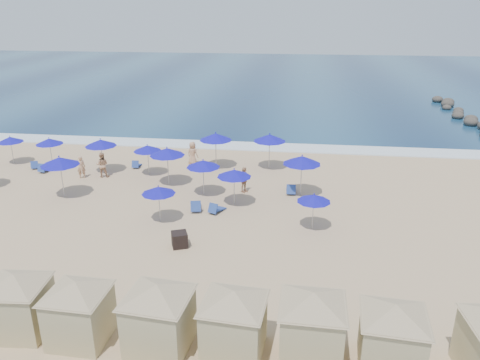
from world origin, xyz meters
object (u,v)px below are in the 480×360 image
object	(u,v)px
cabana_4	(312,316)
umbrella_10	(302,160)
umbrella_8	(234,173)
cabana_0	(17,295)
beachgoer_0	(81,167)
beachgoer_2	(244,180)
umbrella_4	(147,148)
cabana_3	(234,314)
umbrella_0	(10,139)
umbrella_9	(270,138)
beachgoer_3	(193,153)
umbrella_11	(314,198)
cabana_2	(158,308)
beachgoer_1	(102,165)
umbrella_3	(60,161)
rock_jetty	(476,124)
cabana_1	(78,303)
cabana_5	(393,328)
umbrella_12	(49,141)
umbrella_2	(101,143)
umbrella_7	(216,137)
umbrella_5	(167,152)
trash_bin	(180,240)
umbrella_13	(203,164)
umbrella_6	(158,190)

from	to	relation	value
cabana_4	umbrella_10	bearing A→B (deg)	91.74
umbrella_8	cabana_0	bearing A→B (deg)	-116.14
beachgoer_0	beachgoer_2	distance (m)	11.50
umbrella_4	beachgoer_2	bearing A→B (deg)	-18.74
cabana_3	umbrella_0	distance (m)	26.56
umbrella_9	umbrella_8	bearing A→B (deg)	-103.02
beachgoer_2	beachgoer_3	distance (m)	6.65
umbrella_11	cabana_2	bearing A→B (deg)	-118.43
cabana_0	umbrella_0	size ratio (longest dim) A/B	1.94
umbrella_0	beachgoer_1	size ratio (longest dim) A/B	1.23
umbrella_3	umbrella_4	world-z (taller)	umbrella_3
rock_jetty	umbrella_9	distance (m)	24.25
cabana_1	cabana_5	world-z (taller)	cabana_5
cabana_4	umbrella_12	world-z (taller)	cabana_4
cabana_0	umbrella_4	size ratio (longest dim) A/B	1.87
umbrella_4	umbrella_9	bearing A→B (deg)	16.18
beachgoer_0	umbrella_12	bearing A→B (deg)	-61.93
cabana_4	beachgoer_0	distance (m)	22.05
cabana_3	umbrella_3	world-z (taller)	cabana_3
cabana_3	cabana_5	distance (m)	5.17
umbrella_2	umbrella_4	bearing A→B (deg)	-1.31
cabana_0	umbrella_7	xyz separation A→B (m)	(3.82, 19.07, 0.83)
cabana_1	umbrella_5	xyz separation A→B (m)	(-1.08, 15.39, 0.77)
cabana_0	umbrella_9	distance (m)	20.83
cabana_1	trash_bin	bearing A→B (deg)	76.11
umbrella_4	umbrella_9	size ratio (longest dim) A/B	0.84
umbrella_5	umbrella_12	size ratio (longest dim) A/B	1.18
cabana_3	cabana_1	bearing A→B (deg)	-179.59
cabana_0	beachgoer_2	bearing A→B (deg)	66.17
umbrella_3	umbrella_13	size ratio (longest dim) A/B	1.13
beachgoer_3	rock_jetty	bearing A→B (deg)	-127.89
umbrella_6	umbrella_11	size ratio (longest dim) A/B	1.04
umbrella_4	umbrella_8	world-z (taller)	umbrella_8
cabana_2	umbrella_11	xyz separation A→B (m)	(5.41, 10.00, 0.17)
cabana_0	umbrella_3	bearing A→B (deg)	110.57
cabana_5	umbrella_9	xyz separation A→B (m)	(-5.33, 19.52, 0.78)
umbrella_9	cabana_0	bearing A→B (deg)	-111.71
cabana_0	beachgoer_1	distance (m)	16.51
umbrella_8	umbrella_13	world-z (taller)	umbrella_13
umbrella_3	umbrella_10	xyz separation A→B (m)	(14.65, 2.12, 0.00)
umbrella_10	beachgoer_0	bearing A→B (deg)	175.29
umbrella_6	rock_jetty	bearing A→B (deg)	44.88
cabana_1	cabana_2	world-z (taller)	cabana_2
trash_bin	umbrella_9	size ratio (longest dim) A/B	0.28
umbrella_4	beachgoer_1	bearing A→B (deg)	-164.53
umbrella_0	umbrella_4	size ratio (longest dim) A/B	0.96
cabana_0	umbrella_13	world-z (taller)	cabana_0
umbrella_7	beachgoer_1	bearing A→B (deg)	-158.24
cabana_1	umbrella_11	world-z (taller)	cabana_1
umbrella_2	umbrella_9	bearing A→B (deg)	11.26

